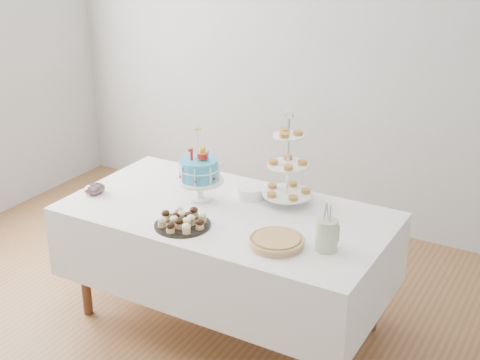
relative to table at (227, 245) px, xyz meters
The scene contains 12 objects.
floor 0.62m from the table, 90.00° to the right, with size 5.00×5.00×0.00m, color brown.
walls 0.86m from the table, 90.00° to the right, with size 5.04×4.04×2.70m.
table is the anchor object (origin of this frame).
birthday_cake 0.42m from the table, 166.21° to the left, with size 0.29×0.29×0.45m.
cupcake_tray 0.41m from the table, 110.52° to the right, with size 0.32×0.32×0.07m.
pie 0.57m from the table, 28.16° to the right, with size 0.30×0.30×0.05m.
tiered_stand 0.60m from the table, 46.08° to the left, with size 0.30×0.30×0.58m.
plate_stack 0.36m from the table, 83.03° to the left, with size 0.18×0.18×0.07m.
pastry_plate 0.53m from the table, 59.32° to the left, with size 0.25×0.25×0.04m.
jam_bowl_a 0.89m from the table, 168.65° to the right, with size 0.10×0.10×0.06m.
jam_bowl_b 0.90m from the table, 166.24° to the right, with size 0.11×0.11×0.07m.
utensil_pitcher 0.78m from the table, 12.36° to the right, with size 0.12×0.12×0.26m.
Camera 1 is at (1.84, -2.75, 2.44)m, focal length 50.00 mm.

